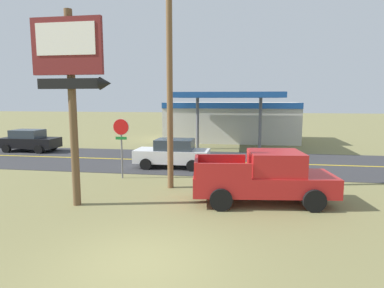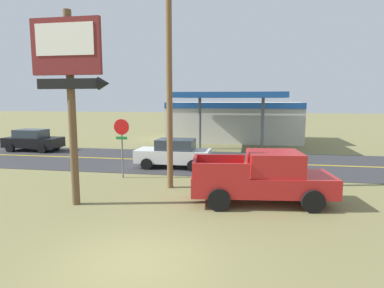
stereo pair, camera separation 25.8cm
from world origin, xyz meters
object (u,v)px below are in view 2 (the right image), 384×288
motel_sign (70,73)px  stop_sign (122,137)px  pickup_red_parked_on_lawn (263,178)px  car_black_mid_lane (33,140)px  car_white_near_lane (174,153)px  utility_pole (169,65)px  gas_station (234,120)px

motel_sign → stop_sign: 5.15m
motel_sign → pickup_red_parked_on_lawn: 7.94m
motel_sign → car_black_mid_lane: bearing=131.2°
car_white_near_lane → car_black_mid_lane: 12.50m
stop_sign → motel_sign: bearing=-90.9°
car_white_near_lane → pickup_red_parked_on_lawn: bearing=-50.2°
car_white_near_lane → motel_sign: bearing=-105.5°
motel_sign → stop_sign: bearing=89.1°
motel_sign → utility_pole: bearing=46.8°
pickup_red_parked_on_lawn → car_white_near_lane: size_ratio=1.29×
utility_pole → gas_station: 17.56m
utility_pole → pickup_red_parked_on_lawn: 6.08m
motel_sign → gas_station: (4.79, 20.12, -2.85)m
stop_sign → car_black_mid_lane: stop_sign is taller
pickup_red_parked_on_lawn → stop_sign: bearing=157.0°
gas_station → car_black_mid_lane: (-14.63, -8.88, -1.11)m
stop_sign → car_black_mid_lane: 12.13m
utility_pole → gas_station: size_ratio=0.83×
stop_sign → utility_pole: (2.76, -1.34, 3.29)m
stop_sign → gas_station: 16.47m
gas_station → car_black_mid_lane: bearing=-148.7°
car_white_near_lane → gas_station: bearing=77.8°
utility_pole → gas_station: (1.96, 17.12, -3.37)m
motel_sign → pickup_red_parked_on_lawn: (6.79, 1.49, -3.83)m
utility_pole → pickup_red_parked_on_lawn: (3.96, -1.51, -4.35)m
motel_sign → gas_station: size_ratio=0.58×
stop_sign → gas_station: (4.72, 15.78, -0.08)m
gas_station → pickup_red_parked_on_lawn: (2.00, -18.63, -0.98)m
utility_pole → car_white_near_lane: size_ratio=2.38×
gas_station → car_white_near_lane: (-2.78, -12.88, -1.11)m
motel_sign → car_black_mid_lane: size_ratio=1.66×
pickup_red_parked_on_lawn → motel_sign: bearing=-167.6°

